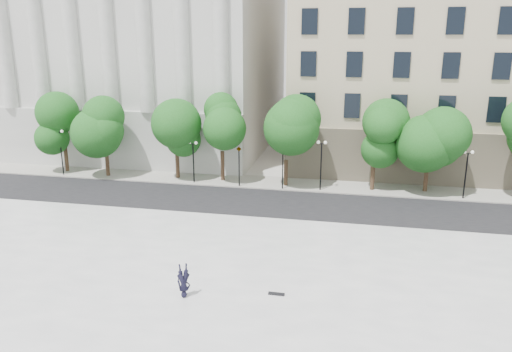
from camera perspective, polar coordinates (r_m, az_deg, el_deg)
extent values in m
plane|color=#BCB9B1|center=(24.94, -10.69, -16.48)|extent=(160.00, 160.00, 0.00)
cube|color=white|center=(27.22, -8.31, -12.84)|extent=(44.00, 22.00, 0.45)
cube|color=black|center=(40.53, -1.19, -3.16)|extent=(60.00, 8.00, 0.02)
cube|color=#A3A197|center=(46.10, 0.44, -0.71)|extent=(60.00, 4.00, 0.12)
cube|color=silver|center=(63.68, -12.49, 14.87)|extent=(30.00, 26.00, 25.00)
cube|color=tan|center=(59.55, 23.20, 12.02)|extent=(36.00, 26.00, 21.00)
cylinder|color=black|center=(44.36, -1.94, 0.88)|extent=(0.10, 0.10, 3.50)
imported|color=black|center=(43.86, -1.97, 3.56)|extent=(0.97, 1.91, 0.76)
cylinder|color=black|center=(43.65, 3.06, 0.61)|extent=(0.10, 0.10, 3.50)
imported|color=black|center=(43.14, 3.10, 3.29)|extent=(1.00, 1.68, 0.68)
imported|color=black|center=(26.07, -8.20, -13.04)|extent=(1.38, 1.92, 0.49)
cube|color=black|center=(26.13, 2.35, -13.31)|extent=(0.83, 0.22, 0.09)
cylinder|color=#382619|center=(52.95, -20.84, 1.73)|extent=(0.36, 0.36, 2.45)
sphere|color=#164A15|center=(52.30, -21.20, 5.26)|extent=(3.42, 3.42, 3.42)
cylinder|color=#382619|center=(49.94, -16.62, 1.32)|extent=(0.36, 0.36, 2.49)
sphere|color=#164A15|center=(49.24, -16.93, 5.13)|extent=(4.20, 4.20, 4.20)
cylinder|color=#382619|center=(47.75, -8.95, 1.12)|extent=(0.36, 0.36, 2.44)
sphere|color=#164A15|center=(47.03, -9.13, 5.02)|extent=(3.95, 3.95, 3.95)
cylinder|color=#382619|center=(46.38, -3.84, 1.11)|extent=(0.36, 0.36, 2.86)
sphere|color=#164A15|center=(45.55, -3.93, 5.84)|extent=(3.47, 3.47, 3.47)
cylinder|color=#382619|center=(44.81, 3.43, 0.30)|extent=(0.36, 0.36, 2.42)
sphere|color=#164A15|center=(44.05, 3.50, 4.42)|extent=(4.39, 4.39, 4.39)
cylinder|color=#382619|center=(44.63, 13.18, -0.08)|extent=(0.36, 0.36, 2.56)
sphere|color=#164A15|center=(43.83, 13.47, 4.29)|extent=(3.82, 3.82, 3.82)
cylinder|color=#382619|center=(45.45, 18.84, -0.24)|extent=(0.36, 0.36, 2.55)
sphere|color=#164A15|center=(44.66, 19.24, 4.02)|extent=(4.28, 4.28, 4.28)
cylinder|color=black|center=(51.46, -21.35, 2.35)|extent=(0.12, 0.12, 4.29)
cube|color=black|center=(51.04, -21.59, 4.69)|extent=(0.60, 0.06, 0.06)
sphere|color=white|center=(51.19, -21.88, 4.80)|extent=(0.28, 0.28, 0.28)
sphere|color=white|center=(50.86, -21.31, 4.79)|extent=(0.28, 0.28, 0.28)
cylinder|color=black|center=(45.79, -7.15, 1.39)|extent=(0.12, 0.12, 3.74)
cube|color=black|center=(45.36, -7.23, 3.67)|extent=(0.60, 0.06, 0.06)
sphere|color=white|center=(45.43, -7.60, 3.81)|extent=(0.28, 0.28, 0.28)
sphere|color=white|center=(45.24, -6.88, 3.79)|extent=(0.28, 0.28, 0.28)
cylinder|color=black|center=(43.50, 7.43, 0.96)|extent=(0.12, 0.12, 4.26)
cube|color=black|center=(43.00, 7.53, 3.70)|extent=(0.60, 0.06, 0.06)
sphere|color=white|center=(43.00, 7.13, 3.85)|extent=(0.28, 0.28, 0.28)
sphere|color=white|center=(42.96, 7.93, 3.81)|extent=(0.28, 0.28, 0.28)
cylinder|color=black|center=(44.37, 22.82, -0.07)|extent=(0.12, 0.12, 3.96)
cube|color=black|center=(43.91, 23.09, 2.41)|extent=(0.60, 0.06, 0.06)
sphere|color=white|center=(43.83, 22.72, 2.56)|extent=(0.28, 0.28, 0.28)
sphere|color=white|center=(43.95, 23.49, 2.51)|extent=(0.28, 0.28, 0.28)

